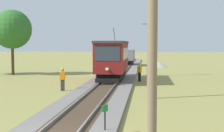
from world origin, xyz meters
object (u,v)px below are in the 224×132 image
(track_worker, at_px, (63,78))
(freight_car, at_px, (127,56))
(utility_pole_near_tram, at_px, (149,34))
(trackside_signal_marker, at_px, (105,118))
(red_tram, at_px, (113,58))
(gravel_pile, at_px, (159,65))
(utility_pole_mid, at_px, (148,46))
(second_worker, at_px, (140,71))
(utility_pole_foreground, at_px, (153,37))
(tree_left_far, at_px, (12,29))

(track_worker, bearing_deg, freight_car, -9.98)
(utility_pole_near_tram, distance_m, trackside_signal_marker, 9.43)
(red_tram, xyz_separation_m, track_worker, (-3.08, -6.83, -1.21))
(red_tram, bearing_deg, gravel_pile, 74.77)
(utility_pole_mid, xyz_separation_m, second_worker, (-0.80, -5.39, -2.38))
(utility_pole_mid, distance_m, gravel_pile, 13.83)
(freight_car, xyz_separation_m, utility_pole_foreground, (3.40, -44.16, 2.17))
(freight_car, xyz_separation_m, utility_pole_mid, (3.40, -16.67, 1.81))
(track_worker, distance_m, second_worker, 8.79)
(second_worker, bearing_deg, utility_pole_mid, 28.50)
(freight_car, bearing_deg, red_tram, -89.99)
(utility_pole_near_tram, relative_size, gravel_pile, 2.82)
(utility_pole_mid, height_order, second_worker, utility_pole_mid)
(utility_pole_near_tram, distance_m, utility_pole_mid, 14.76)
(freight_car, height_order, utility_pole_mid, utility_pole_mid)
(freight_car, relative_size, second_worker, 2.91)
(track_worker, height_order, second_worker, same)
(trackside_signal_marker, bearing_deg, track_worker, 112.81)
(utility_pole_foreground, height_order, second_worker, utility_pole_foreground)
(freight_car, height_order, second_worker, freight_car)
(utility_pole_foreground, bearing_deg, track_worker, 112.83)
(red_tram, bearing_deg, freight_car, 90.01)
(trackside_signal_marker, bearing_deg, freight_car, 92.34)
(second_worker, bearing_deg, gravel_pile, 29.42)
(freight_car, height_order, gravel_pile, freight_car)
(freight_car, relative_size, utility_pole_near_tram, 0.64)
(freight_car, xyz_separation_m, second_worker, (2.59, -22.07, -0.57))
(freight_car, xyz_separation_m, track_worker, (-3.08, -28.78, -0.57))
(freight_car, height_order, tree_left_far, tree_left_far)
(freight_car, distance_m, utility_pole_mid, 17.11)
(gravel_pile, xyz_separation_m, track_worker, (-8.17, -25.50, 0.58))
(red_tram, relative_size, trackside_signal_marker, 7.24)
(utility_pole_foreground, bearing_deg, second_worker, 92.08)
(gravel_pile, bearing_deg, utility_pole_near_tram, -93.43)
(red_tram, height_order, trackside_signal_marker, red_tram)
(utility_pole_foreground, relative_size, utility_pole_mid, 1.11)
(freight_car, bearing_deg, second_worker, -83.29)
(utility_pole_mid, height_order, trackside_signal_marker, utility_pole_mid)
(gravel_pile, bearing_deg, trackside_signal_marker, -95.38)
(utility_pole_near_tram, height_order, gravel_pile, utility_pole_near_tram)
(track_worker, xyz_separation_m, second_worker, (5.67, 6.71, 0.00))
(trackside_signal_marker, height_order, tree_left_far, tree_left_far)
(gravel_pile, bearing_deg, utility_pole_mid, -97.18)
(freight_car, relative_size, gravel_pile, 1.80)
(utility_pole_near_tram, bearing_deg, tree_left_far, 137.06)
(utility_pole_foreground, xyz_separation_m, second_worker, (-0.80, 22.10, -2.75))
(utility_pole_mid, relative_size, gravel_pile, 2.26)
(utility_pole_foreground, bearing_deg, freight_car, 94.40)
(tree_left_far, bearing_deg, track_worker, -52.59)
(freight_car, height_order, trackside_signal_marker, freight_car)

